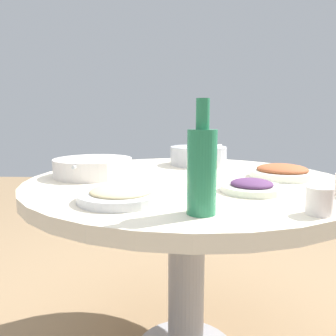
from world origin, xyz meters
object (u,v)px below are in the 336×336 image
(dish_noodles, at_px, (121,194))
(dish_eggplant, at_px, (252,187))
(tea_cup_far, at_px, (319,201))
(rice_bowl, at_px, (198,155))
(soup_bowl, at_px, (93,168))
(dish_stirfry, at_px, (282,172))
(round_dining_table, at_px, (187,213))
(green_bottle, at_px, (202,169))

(dish_noodles, relative_size, dish_eggplant, 1.25)
(tea_cup_far, bearing_deg, rice_bowl, -163.29)
(dish_noodles, bearing_deg, soup_bowl, -154.17)
(dish_noodles, height_order, dish_stirfry, dish_stirfry)
(soup_bowl, xyz_separation_m, dish_stirfry, (0.00, 0.72, -0.01))
(soup_bowl, bearing_deg, rice_bowl, 126.94)
(round_dining_table, relative_size, tea_cup_far, 17.97)
(dish_noodles, xyz_separation_m, dish_eggplant, (-0.12, 0.38, -0.00))
(dish_stirfry, height_order, green_bottle, green_bottle)
(soup_bowl, bearing_deg, dish_noodles, 25.83)
(rice_bowl, distance_m, tea_cup_far, 0.83)
(green_bottle, bearing_deg, dish_eggplant, 144.20)
(rice_bowl, relative_size, dish_noodles, 1.13)
(round_dining_table, relative_size, dish_stirfry, 4.86)
(soup_bowl, height_order, green_bottle, green_bottle)
(dish_eggplant, height_order, tea_cup_far, tea_cup_far)
(dish_noodles, xyz_separation_m, dish_stirfry, (-0.36, 0.55, 0.00))
(round_dining_table, height_order, tea_cup_far, tea_cup_far)
(soup_bowl, xyz_separation_m, dish_noodles, (0.37, 0.18, -0.01))
(dish_eggplant, relative_size, tea_cup_far, 2.92)
(rice_bowl, xyz_separation_m, green_bottle, (0.80, -0.04, 0.06))
(round_dining_table, bearing_deg, green_bottle, 3.08)
(round_dining_table, distance_m, soup_bowl, 0.40)
(green_bottle, distance_m, tea_cup_far, 0.28)
(rice_bowl, bearing_deg, soup_bowl, -53.06)
(soup_bowl, distance_m, dish_stirfry, 0.72)
(rice_bowl, xyz_separation_m, dish_eggplant, (0.56, 0.13, -0.03))
(dish_noodles, xyz_separation_m, tea_cup_far, (0.11, 0.48, 0.02))
(dish_stirfry, xyz_separation_m, green_bottle, (0.47, -0.33, 0.09))
(rice_bowl, relative_size, dish_stirfry, 1.12)
(rice_bowl, distance_m, dish_noodles, 0.73)
(rice_bowl, height_order, soup_bowl, rice_bowl)
(round_dining_table, height_order, dish_stirfry, dish_stirfry)
(round_dining_table, xyz_separation_m, rice_bowl, (-0.34, 0.06, 0.18))
(rice_bowl, xyz_separation_m, soup_bowl, (0.32, -0.42, -0.01))
(dish_noodles, bearing_deg, green_bottle, 62.23)
(dish_stirfry, distance_m, dish_eggplant, 0.29)
(soup_bowl, bearing_deg, green_bottle, 39.08)
(green_bottle, bearing_deg, rice_bowl, 177.42)
(round_dining_table, relative_size, dish_eggplant, 6.16)
(rice_bowl, distance_m, dish_eggplant, 0.58)
(soup_bowl, relative_size, dish_stirfry, 1.35)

